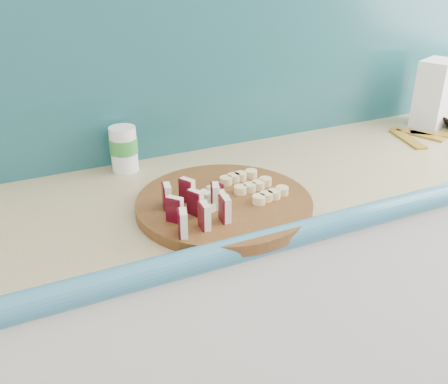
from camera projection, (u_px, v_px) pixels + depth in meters
kitchen_counter at (332, 282)px, 1.72m from camera, size 2.20×0.63×0.91m
backsplash at (300, 60)px, 1.64m from camera, size 2.20×0.02×0.50m
cutting_board at (224, 204)px, 1.24m from camera, size 0.51×0.51×0.03m
apple_wedges at (194, 205)px, 1.14m from camera, size 0.14×0.19×0.06m
apple_chunks at (215, 198)px, 1.21m from camera, size 0.07×0.07×0.02m
banana_slices at (254, 186)px, 1.28m from camera, size 0.13×0.18×0.02m
flour_bag at (434, 94)px, 1.77m from camera, size 0.16×0.14×0.24m
canister at (124, 148)px, 1.43m from camera, size 0.08×0.08×0.13m
banana_peel at (421, 136)px, 1.71m from camera, size 0.25×0.21×0.01m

